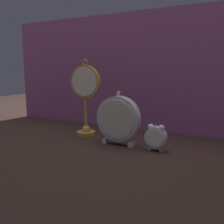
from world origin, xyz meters
The scene contains 5 objects.
ground_plane centered at (0.00, 0.00, 0.00)m, with size 4.00×4.00×0.00m, color black.
fabric_backdrop_drape centered at (0.00, 0.33, 0.29)m, with size 1.53×0.01×0.59m, color #8E4C7F.
pocket_watch_on_stand centered at (-0.15, 0.10, 0.18)m, with size 0.15×0.09×0.35m.
alarm_clock_twin_bell centered at (0.21, 0.03, 0.06)m, with size 0.08×0.03×0.10m.
mantel_clock_silver centered at (0.05, 0.03, 0.11)m, with size 0.18×0.04×0.22m.
Camera 1 is at (0.49, -0.86, 0.30)m, focal length 40.00 mm.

